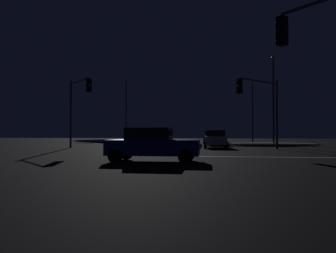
# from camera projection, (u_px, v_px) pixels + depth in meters

# --- Properties ---
(ground) EXTENTS (120.00, 120.00, 0.10)m
(ground) POSITION_uv_depth(u_px,v_px,m) (149.00, 157.00, 18.36)
(ground) COLOR black
(stop_line_north) EXTENTS (0.35, 14.66, 0.01)m
(stop_line_north) POSITION_uv_depth(u_px,v_px,m) (169.00, 149.00, 26.82)
(stop_line_north) COLOR white
(stop_line_north) RESTS_ON ground
(centre_line_ns) EXTENTS (22.00, 0.15, 0.01)m
(centre_line_ns) POSITION_uv_depth(u_px,v_px,m) (181.00, 144.00, 38.31)
(centre_line_ns) COLOR yellow
(centre_line_ns) RESTS_ON ground
(crosswalk_bar_east) EXTENTS (14.66, 0.40, 0.01)m
(crosswalk_bar_east) POSITION_uv_depth(u_px,v_px,m) (305.00, 157.00, 17.18)
(crosswalk_bar_east) COLOR white
(crosswalk_bar_east) RESTS_ON ground
(snow_bank_left_curb) EXTENTS (10.63, 1.50, 0.58)m
(snow_bank_left_curb) POSITION_uv_depth(u_px,v_px,m) (112.00, 141.00, 41.38)
(snow_bank_left_curb) COLOR white
(snow_bank_left_curb) RESTS_ON ground
(snow_bank_right_curb) EXTENTS (10.06, 1.50, 0.39)m
(snow_bank_right_curb) POSITION_uv_depth(u_px,v_px,m) (270.00, 144.00, 31.31)
(snow_bank_right_curb) COLOR white
(snow_bank_right_curb) RESTS_ON ground
(sedan_silver) EXTENTS (2.02, 4.33, 1.57)m
(sedan_silver) POSITION_uv_depth(u_px,v_px,m) (216.00, 139.00, 28.16)
(sedan_silver) COLOR #B7B7BC
(sedan_silver) RESTS_ON ground
(sedan_black) EXTENTS (2.02, 4.33, 1.57)m
(sedan_black) POSITION_uv_depth(u_px,v_px,m) (215.00, 138.00, 34.18)
(sedan_black) COLOR black
(sedan_black) RESTS_ON ground
(sedan_white) EXTENTS (2.02, 4.33, 1.57)m
(sedan_white) POSITION_uv_depth(u_px,v_px,m) (212.00, 137.00, 39.63)
(sedan_white) COLOR silver
(sedan_white) RESTS_ON ground
(sedan_green) EXTENTS (2.02, 4.33, 1.57)m
(sedan_green) POSITION_uv_depth(u_px,v_px,m) (213.00, 137.00, 46.21)
(sedan_green) COLOR #14512D
(sedan_green) RESTS_ON ground
(sedan_gray) EXTENTS (2.02, 4.33, 1.57)m
(sedan_gray) POSITION_uv_depth(u_px,v_px,m) (214.00, 136.00, 51.98)
(sedan_gray) COLOR slate
(sedan_gray) RESTS_ON ground
(sedan_blue_crossing) EXTENTS (4.33, 2.02, 1.57)m
(sedan_blue_crossing) POSITION_uv_depth(u_px,v_px,m) (153.00, 144.00, 14.62)
(sedan_blue_crossing) COLOR navy
(sedan_blue_crossing) RESTS_ON ground
(traffic_signal_nw) EXTENTS (3.16, 3.16, 6.05)m
(traffic_signal_nw) POSITION_uv_depth(u_px,v_px,m) (78.00, 100.00, 27.13)
(traffic_signal_nw) COLOR #4C4C51
(traffic_signal_nw) RESTS_ON ground
(traffic_signal_ne) EXTENTS (3.62, 3.62, 5.68)m
(traffic_signal_ne) POSITION_uv_depth(u_px,v_px,m) (261.00, 99.00, 24.81)
(traffic_signal_ne) COLOR #4C4C51
(traffic_signal_ne) RESTS_ON ground
(streetlamp_right_far) EXTENTS (0.44, 0.44, 8.70)m
(streetlamp_right_far) POSITION_uv_depth(u_px,v_px,m) (252.00, 108.00, 47.01)
(streetlamp_right_far) COLOR #424247
(streetlamp_right_far) RESTS_ON ground
(streetlamp_right_near) EXTENTS (0.44, 0.44, 8.95)m
(streetlamp_right_near) POSITION_uv_depth(u_px,v_px,m) (273.00, 94.00, 31.16)
(streetlamp_right_near) COLOR #424247
(streetlamp_right_near) RESTS_ON ground
(streetlamp_left_far) EXTENTS (0.44, 0.44, 9.58)m
(streetlamp_left_far) POSITION_uv_depth(u_px,v_px,m) (126.00, 106.00, 49.64)
(streetlamp_left_far) COLOR #424247
(streetlamp_left_far) RESTS_ON ground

